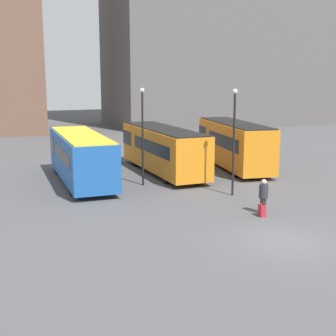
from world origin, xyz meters
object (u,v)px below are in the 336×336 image
Objects in this scene: lamp_post_0 at (234,134)px; bus_1 at (163,148)px; traveler at (264,193)px; suitcase at (262,210)px; lamp_post_1 at (143,129)px; bus_2 at (234,143)px; bus_0 at (81,156)px.

bus_1 is at bearing 101.13° from lamp_post_0.
traveler reaches higher than suitcase.
lamp_post_1 is (-3.27, 8.21, 3.15)m from suitcase.
traveler is at bearing 166.20° from bus_2.
lamp_post_0 is (-3.95, -7.10, 1.66)m from bus_2.
bus_1 is 4.44m from lamp_post_1.
traveler is 0.29× the size of lamp_post_1.
lamp_post_0 reaches higher than traveler.
bus_0 reaches higher than traveler.
traveler is at bearing -95.16° from lamp_post_0.
lamp_post_0 is (1.45, -7.37, 1.76)m from bus_1.
suitcase is 9.39m from lamp_post_1.
suitcase is at bearing -147.20° from bus_0.
suitcase is at bearing 165.52° from bus_2.
suitcase is 5.20m from lamp_post_0.
lamp_post_0 reaches higher than suitcase.
bus_0 is 5.90m from bus_1.
bus_1 is at bearing 12.79° from suitcase.
bus_1 reaches higher than bus_0.
bus_1 is (5.82, 0.99, 0.03)m from bus_0.
bus_2 reaches higher than bus_0.
bus_1 is 7.71m from lamp_post_0.
bus_2 reaches higher than traveler.
bus_0 is at bearing 138.74° from lamp_post_0.
lamp_post_1 is (-3.59, 7.81, 2.44)m from traveler.
bus_0 is 0.96× the size of bus_1.
bus_0 is 4.41m from lamp_post_1.
lamp_post_1 is at bearing 133.52° from lamp_post_0.
bus_1 is at bearing 14.56° from traveler.
bus_2 is 11.63m from traveler.
lamp_post_0 is (0.33, 3.68, 2.44)m from traveler.
lamp_post_0 reaches higher than bus_0.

